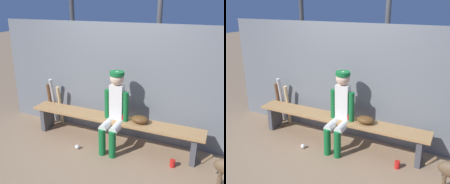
% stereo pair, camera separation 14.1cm
% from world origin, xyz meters
% --- Properties ---
extents(ground_plane, '(30.00, 30.00, 0.00)m').
position_xyz_m(ground_plane, '(0.00, 0.00, 0.00)').
color(ground_plane, '#937556').
extents(chainlink_fence, '(4.74, 0.03, 1.98)m').
position_xyz_m(chainlink_fence, '(0.00, 0.37, 0.99)').
color(chainlink_fence, slate).
rests_on(chainlink_fence, ground_plane).
extents(dugout_bench, '(2.98, 0.36, 0.47)m').
position_xyz_m(dugout_bench, '(0.00, 0.00, 0.38)').
color(dugout_bench, '#AD7F4C').
rests_on(dugout_bench, ground_plane).
extents(player_seated, '(0.41, 0.55, 1.27)m').
position_xyz_m(player_seated, '(0.09, -0.11, 0.69)').
color(player_seated, silver).
rests_on(player_seated, ground_plane).
extents(baseball_glove, '(0.28, 0.20, 0.12)m').
position_xyz_m(baseball_glove, '(0.48, 0.00, 0.53)').
color(baseball_glove, '#593819').
rests_on(baseball_glove, dugout_bench).
extents(bat_wood_natural, '(0.09, 0.19, 0.80)m').
position_xyz_m(bat_wood_natural, '(-1.19, 0.22, 0.40)').
color(bat_wood_natural, tan).
rests_on(bat_wood_natural, ground_plane).
extents(bat_aluminum_silver, '(0.11, 0.27, 0.94)m').
position_xyz_m(bat_aluminum_silver, '(-1.34, 0.24, 0.47)').
color(bat_aluminum_silver, '#B7B7BC').
rests_on(bat_aluminum_silver, ground_plane).
extents(bat_wood_dark, '(0.08, 0.14, 0.82)m').
position_xyz_m(bat_wood_dark, '(-1.41, 0.22, 0.41)').
color(bat_wood_dark, brown).
rests_on(bat_wood_dark, ground_plane).
extents(baseball, '(0.07, 0.07, 0.07)m').
position_xyz_m(baseball, '(-0.44, -0.41, 0.04)').
color(baseball, white).
rests_on(baseball, ground_plane).
extents(cup_on_ground, '(0.08, 0.08, 0.11)m').
position_xyz_m(cup_on_ground, '(1.08, -0.25, 0.06)').
color(cup_on_ground, red).
rests_on(cup_on_ground, ground_plane).
extents(cup_on_bench, '(0.08, 0.08, 0.11)m').
position_xyz_m(cup_on_bench, '(0.20, -0.02, 0.53)').
color(cup_on_bench, red).
rests_on(cup_on_bench, dugout_bench).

